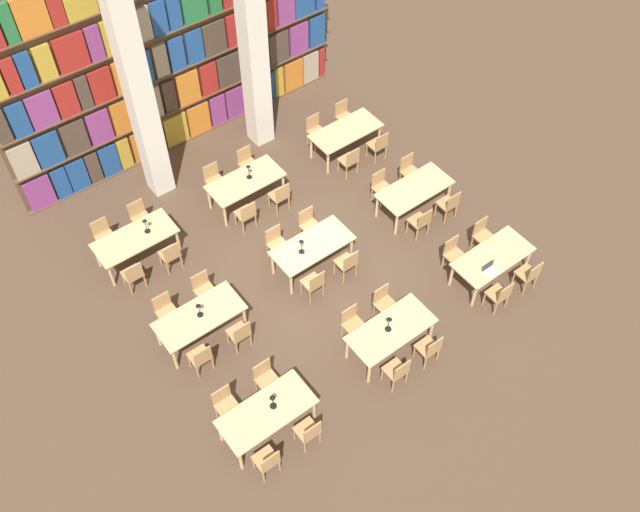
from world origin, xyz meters
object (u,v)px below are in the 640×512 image
object	(u,v)px
chair_9	(454,253)
chair_15	(204,289)
reading_table_8	(346,133)
chair_35	(344,115)
chair_8	(500,295)
chair_12	(201,357)
pillar_center	(253,42)
reading_table_0	(267,413)
desk_lamp_5	(248,169)
chair_34	(378,145)
chair_16	(314,283)
reading_table_1	(391,331)
chair_18	(347,263)
chair_19	(309,224)
desk_lamp_0	(273,400)
chair_27	(140,217)
laptop	(490,270)
chair_23	(409,170)
chair_26	(170,254)
chair_5	(352,323)
chair_10	(529,274)
chair_6	(430,348)
chair_7	(384,302)
chair_11	(482,234)
chair_29	(214,179)
chair_24	(133,274)
chair_14	(240,333)
chair_22	(449,204)
reading_table_7	(246,183)
chair_0	(268,461)
chair_20	(421,221)
chair_13	(166,310)
desk_lamp_2	(199,308)
chair_28	(246,214)
desk_lamp_1	(389,321)
chair_1	(225,404)
chair_4	(397,371)
reading_table_4	(312,247)
desk_lamp_4	(145,223)
reading_table_2	(493,259)
reading_table_5	(414,190)
pillar_left	(138,92)
chair_2	(309,432)
chair_3	(266,378)
desk_lamp_3	(301,244)
reading_table_6	(135,240)

from	to	relation	value
chair_9	chair_15	distance (m)	5.66
reading_table_8	chair_35	xyz separation A→B (m)	(0.51, 0.72, -0.17)
chair_8	chair_12	world-z (taller)	same
pillar_center	reading_table_0	world-z (taller)	pillar_center
desk_lamp_5	chair_34	bearing A→B (deg)	-13.15
chair_16	reading_table_1	bearing A→B (deg)	-77.70
chair_18	chair_19	distance (m)	1.44
desk_lamp_0	chair_27	distance (m)	6.10
laptop	chair_16	bearing A→B (deg)	144.88
chair_23	chair_26	world-z (taller)	same
chair_5	chair_10	xyz separation A→B (m)	(3.94, -1.37, 0.00)
chair_6	desk_lamp_5	world-z (taller)	desk_lamp_5
chair_7	chair_11	world-z (taller)	same
chair_18	chair_29	size ratio (longest dim) A/B	1.00
chair_5	chair_24	bearing A→B (deg)	-51.96
chair_14	chair_22	bearing A→B (deg)	0.31
reading_table_7	chair_7	bearing A→B (deg)	-84.10
chair_8	chair_6	bearing A→B (deg)	-177.93
chair_10	reading_table_8	distance (m)	5.97
chair_0	chair_26	world-z (taller)	same
chair_15	chair_22	bearing A→B (deg)	166.80
chair_23	chair_22	bearing A→B (deg)	90.00
pillar_center	chair_23	xyz separation A→B (m)	(2.00, -3.71, -2.52)
desk_lamp_5	reading_table_8	distance (m)	2.96
chair_7	chair_20	world-z (taller)	same
desk_lamp_0	chair_35	size ratio (longest dim) A/B	0.46
chair_5	chair_24	world-z (taller)	same
chair_9	chair_5	bearing A→B (deg)	1.47
pillar_center	chair_13	distance (m)	6.70
chair_20	desk_lamp_2	bearing A→B (deg)	172.93
chair_0	chair_28	xyz separation A→B (m)	(3.06, 5.34, 0.00)
chair_6	chair_23	xyz separation A→B (m)	(3.11, 4.13, 0.00)
chair_8	chair_34	size ratio (longest dim) A/B	1.00
chair_13	chair_14	world-z (taller)	same
desk_lamp_1	chair_35	size ratio (longest dim) A/B	0.49
chair_6	chair_1	bearing A→B (deg)	159.89
pillar_center	chair_4	distance (m)	8.47
reading_table_4	desk_lamp_4	distance (m)	3.79
reading_table_2	chair_19	world-z (taller)	chair_19
desk_lamp_2	reading_table_5	bearing A→B (deg)	0.28
pillar_left	desk_lamp_4	size ratio (longest dim) A/B	14.21
chair_2	desk_lamp_1	size ratio (longest dim) A/B	2.05
chair_18	chair_24	world-z (taller)	same
chair_3	chair_7	world-z (taller)	same
chair_12	reading_table_7	world-z (taller)	chair_12
chair_9	desk_lamp_3	world-z (taller)	desk_lamp_3
chair_10	desk_lamp_3	world-z (taller)	desk_lamp_3
reading_table_6	reading_table_8	bearing A→B (deg)	-0.61
reading_table_0	desk_lamp_3	size ratio (longest dim) A/B	4.39
chair_26	reading_table_2	bearing A→B (deg)	-39.17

